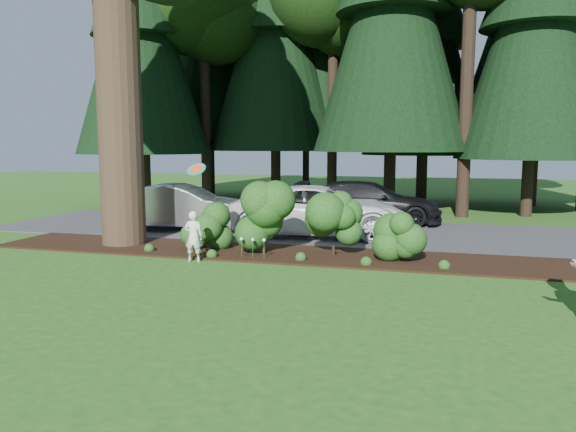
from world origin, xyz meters
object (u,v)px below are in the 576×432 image
object	(u,v)px
car_silver_wagon	(182,207)
frisbee	(196,169)
car_dark_suv	(368,202)
car_white_suv	(321,211)
child	(193,236)

from	to	relation	value
car_silver_wagon	frisbee	xyz separation A→B (m)	(2.53, -4.24, 1.49)
car_dark_suv	frisbee	size ratio (longest dim) A/B	10.25
car_silver_wagon	car_white_suv	size ratio (longest dim) A/B	0.82
child	frisbee	bearing A→B (deg)	-91.92
car_white_suv	child	world-z (taller)	car_white_suv
car_white_suv	car_dark_suv	size ratio (longest dim) A/B	1.08
car_white_suv	car_silver_wagon	bearing A→B (deg)	84.08
frisbee	car_white_suv	bearing A→B (deg)	62.82
car_dark_suv	frisbee	world-z (taller)	frisbee
car_dark_suv	frisbee	distance (m)	8.38
child	frisbee	size ratio (longest dim) A/B	2.48
car_white_suv	child	distance (m)	5.18
child	frisbee	world-z (taller)	frisbee
car_dark_suv	child	size ratio (longest dim) A/B	4.13
car_white_suv	car_dark_suv	world-z (taller)	car_white_suv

